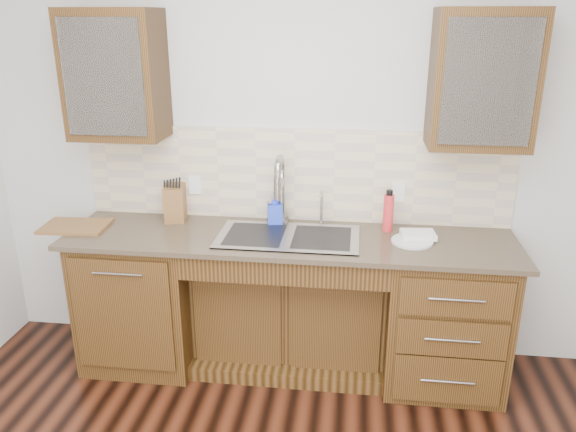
# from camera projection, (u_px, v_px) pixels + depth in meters

# --- Properties ---
(wall_back) EXTENTS (4.00, 0.10, 2.70)m
(wall_back) POSITION_uv_depth(u_px,v_px,m) (296.00, 150.00, 3.55)
(wall_back) COLOR silver
(wall_back) RESTS_ON ground
(base_cabinet_left) EXTENTS (0.70, 0.62, 0.88)m
(base_cabinet_left) POSITION_uv_depth(u_px,v_px,m) (144.00, 296.00, 3.64)
(base_cabinet_left) COLOR #593014
(base_cabinet_left) RESTS_ON ground
(base_cabinet_center) EXTENTS (1.20, 0.44, 0.70)m
(base_cabinet_center) POSITION_uv_depth(u_px,v_px,m) (291.00, 311.00, 3.64)
(base_cabinet_center) COLOR #593014
(base_cabinet_center) RESTS_ON ground
(base_cabinet_right) EXTENTS (0.70, 0.62, 0.88)m
(base_cabinet_right) POSITION_uv_depth(u_px,v_px,m) (444.00, 315.00, 3.41)
(base_cabinet_right) COLOR #593014
(base_cabinet_right) RESTS_ON ground
(countertop) EXTENTS (2.70, 0.65, 0.03)m
(countertop) POSITION_uv_depth(u_px,v_px,m) (289.00, 239.00, 3.36)
(countertop) COLOR #84705B
(countertop) RESTS_ON base_cabinet_left
(backsplash) EXTENTS (2.70, 0.02, 0.59)m
(backsplash) POSITION_uv_depth(u_px,v_px,m) (295.00, 175.00, 3.55)
(backsplash) COLOR beige
(backsplash) RESTS_ON wall_back
(sink) EXTENTS (0.84, 0.46, 0.19)m
(sink) POSITION_uv_depth(u_px,v_px,m) (288.00, 251.00, 3.37)
(sink) COLOR #9E9EA5
(sink) RESTS_ON countertop
(faucet) EXTENTS (0.04, 0.04, 0.40)m
(faucet) POSITION_uv_depth(u_px,v_px,m) (282.00, 194.00, 3.49)
(faucet) COLOR #999993
(faucet) RESTS_ON countertop
(filter_tap) EXTENTS (0.02, 0.02, 0.24)m
(filter_tap) POSITION_uv_depth(u_px,v_px,m) (322.00, 207.00, 3.50)
(filter_tap) COLOR #999993
(filter_tap) RESTS_ON countertop
(upper_cabinet_left) EXTENTS (0.55, 0.34, 0.75)m
(upper_cabinet_left) POSITION_uv_depth(u_px,v_px,m) (116.00, 75.00, 3.31)
(upper_cabinet_left) COLOR #593014
(upper_cabinet_left) RESTS_ON wall_back
(upper_cabinet_right) EXTENTS (0.55, 0.34, 0.75)m
(upper_cabinet_right) POSITION_uv_depth(u_px,v_px,m) (482.00, 80.00, 3.06)
(upper_cabinet_right) COLOR #593014
(upper_cabinet_right) RESTS_ON wall_back
(outlet_left) EXTENTS (0.08, 0.01, 0.12)m
(outlet_left) POSITION_uv_depth(u_px,v_px,m) (195.00, 185.00, 3.64)
(outlet_left) COLOR white
(outlet_left) RESTS_ON backsplash
(outlet_right) EXTENTS (0.08, 0.01, 0.12)m
(outlet_right) POSITION_uv_depth(u_px,v_px,m) (398.00, 192.00, 3.49)
(outlet_right) COLOR white
(outlet_right) RESTS_ON backsplash
(soap_bottle) EXTENTS (0.11, 0.11, 0.21)m
(soap_bottle) POSITION_uv_depth(u_px,v_px,m) (275.00, 209.00, 3.52)
(soap_bottle) COLOR blue
(soap_bottle) RESTS_ON countertop
(water_bottle) EXTENTS (0.08, 0.08, 0.23)m
(water_bottle) POSITION_uv_depth(u_px,v_px,m) (388.00, 213.00, 3.40)
(water_bottle) COLOR red
(water_bottle) RESTS_ON countertop
(plate) EXTENTS (0.30, 0.30, 0.01)m
(plate) POSITION_uv_depth(u_px,v_px,m) (412.00, 241.00, 3.26)
(plate) COLOR silver
(plate) RESTS_ON countertop
(dish_towel) EXTENTS (0.21, 0.16, 0.03)m
(dish_towel) POSITION_uv_depth(u_px,v_px,m) (418.00, 235.00, 3.30)
(dish_towel) COLOR white
(dish_towel) RESTS_ON plate
(knife_block) EXTENTS (0.16, 0.22, 0.23)m
(knife_block) POSITION_uv_depth(u_px,v_px,m) (175.00, 202.00, 3.61)
(knife_block) COLOR brown
(knife_block) RESTS_ON countertop
(cutting_board) EXTENTS (0.41, 0.30, 0.02)m
(cutting_board) POSITION_uv_depth(u_px,v_px,m) (75.00, 226.00, 3.49)
(cutting_board) COLOR brown
(cutting_board) RESTS_ON countertop
(cup_left_a) EXTENTS (0.15, 0.15, 0.09)m
(cup_left_a) POSITION_uv_depth(u_px,v_px,m) (104.00, 85.00, 3.34)
(cup_left_a) COLOR white
(cup_left_a) RESTS_ON upper_cabinet_left
(cup_left_b) EXTENTS (0.11, 0.11, 0.08)m
(cup_left_b) POSITION_uv_depth(u_px,v_px,m) (136.00, 85.00, 3.32)
(cup_left_b) COLOR white
(cup_left_b) RESTS_ON upper_cabinet_left
(cup_right_a) EXTENTS (0.14, 0.14, 0.09)m
(cup_right_a) POSITION_uv_depth(u_px,v_px,m) (452.00, 90.00, 3.10)
(cup_right_a) COLOR silver
(cup_right_a) RESTS_ON upper_cabinet_right
(cup_right_b) EXTENTS (0.12, 0.12, 0.09)m
(cup_right_b) POSITION_uv_depth(u_px,v_px,m) (509.00, 90.00, 3.07)
(cup_right_b) COLOR white
(cup_right_b) RESTS_ON upper_cabinet_right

